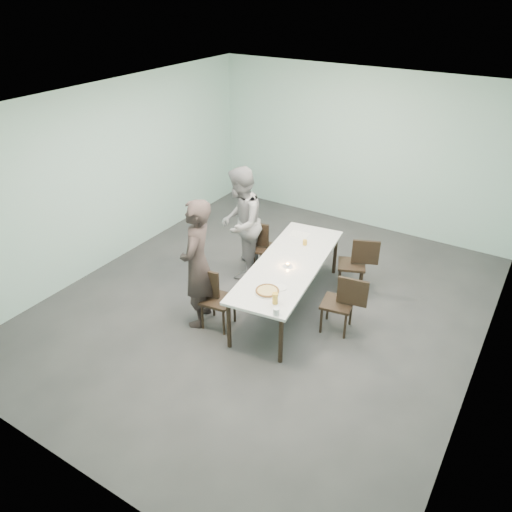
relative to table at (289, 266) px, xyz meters
The scene contains 16 objects.
ground 0.77m from the table, 147.93° to the right, with size 7.00×7.00×0.00m, color #333335.
room_shell 1.37m from the table, 147.93° to the right, with size 6.02×7.02×3.01m.
table is the anchor object (origin of this frame).
chair_near_left 1.19m from the table, 125.73° to the right, with size 0.64×0.47×0.87m.
chair_far_left 1.12m from the table, 141.21° to the left, with size 0.64×0.49×0.87m.
chair_near_right 0.96m from the table, ahead, with size 0.64×0.48×0.87m.
chair_far_right 1.22m from the table, 55.38° to the left, with size 0.65×0.55×0.87m.
diner_near 1.36m from the table, 132.20° to the right, with size 0.69×0.45×1.90m, color black.
diner_far 1.24m from the table, 158.69° to the left, with size 0.90×0.70×1.85m, color gray.
pizza 0.83m from the table, 81.57° to the right, with size 0.34×0.34×0.04m.
side_plate 0.68m from the table, 71.09° to the right, with size 0.18×0.18×0.01m, color white.
beer_glass 1.05m from the table, 71.11° to the right, with size 0.08×0.08×0.15m, color gold.
water_tumbler 1.28m from the table, 68.44° to the right, with size 0.08×0.08×0.09m, color silver.
tealight 0.12m from the table, 71.75° to the right, with size 0.06×0.06×0.05m.
amber_tumbler 0.63m from the table, 95.33° to the left, with size 0.07×0.07×0.08m, color gold.
menu 0.93m from the table, 108.19° to the left, with size 0.30×0.22×0.01m, color silver.
Camera 1 is at (3.18, -5.38, 4.42)m, focal length 35.00 mm.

